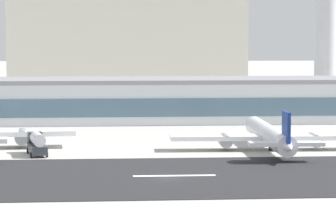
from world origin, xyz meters
The scene contains 8 objects.
ground_plane centered at (0.00, 0.00, 0.00)m, with size 1400.00×1400.00×0.00m, color #B2AFA8.
runway_strip centered at (0.00, 1.92, 0.04)m, with size 800.00×36.07×0.08m, color #262628.
runway_centreline_dash_4 centered at (1.03, 1.92, 0.09)m, with size 12.00×1.20×0.01m, color white.
terminal_building centered at (-6.34, 84.23, 5.24)m, with size 153.51×24.30×10.48m.
control_tower centered at (57.89, 128.84, 27.51)m, with size 14.61×14.61×44.35m.
distant_hotel_block centered at (0.23, 213.72, 18.28)m, with size 93.00×26.78×36.56m, color beige.
airliner_navy_tail_gate_1 centered at (20.44, 28.39, 2.62)m, with size 35.81×39.54×8.25m.
service_fuel_truck_1 centered at (-20.57, 25.62, 2.03)m, with size 4.21×8.84×3.95m.
Camera 1 is at (-8.91, -114.82, 19.45)m, focal length 87.62 mm.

